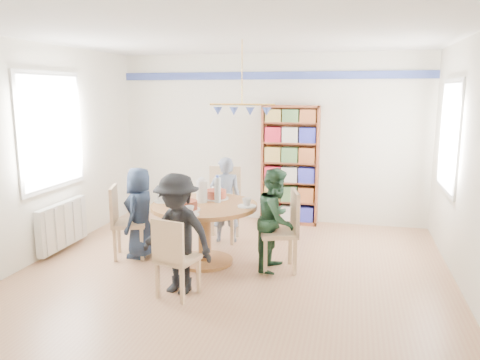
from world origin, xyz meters
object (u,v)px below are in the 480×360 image
(person_right, at_px, (276,219))
(person_far, at_px, (226,200))
(dining_table, at_px, (204,219))
(radiator, at_px, (63,225))
(chair_right, at_px, (285,227))
(chair_far, at_px, (223,200))
(person_left, at_px, (140,213))
(bookshelf, at_px, (290,166))
(person_near, at_px, (177,234))
(chair_left, at_px, (123,218))
(chair_near, at_px, (174,255))

(person_right, bearing_deg, person_far, 51.32)
(dining_table, bearing_deg, radiator, -179.94)
(chair_right, bearing_deg, chair_far, 136.24)
(person_left, relative_size, bookshelf, 0.61)
(chair_far, height_order, bookshelf, bookshelf)
(person_near, relative_size, bookshelf, 0.68)
(chair_left, xyz_separation_m, person_far, (1.10, 0.92, 0.09))
(chair_left, distance_m, person_left, 0.23)
(person_left, height_order, person_far, person_far)
(person_left, relative_size, person_right, 0.95)
(person_right, relative_size, person_near, 0.96)
(radiator, relative_size, person_right, 0.81)
(person_left, bearing_deg, person_near, 42.39)
(chair_right, xyz_separation_m, person_far, (-0.97, 0.88, 0.08))
(bookshelf, bearing_deg, dining_table, -110.92)
(chair_far, bearing_deg, person_left, -130.86)
(radiator, height_order, person_near, person_near)
(chair_near, xyz_separation_m, person_far, (0.01, 1.94, 0.14))
(radiator, height_order, person_left, person_left)
(radiator, height_order, chair_near, chair_near)
(chair_far, relative_size, bookshelf, 0.55)
(chair_left, bearing_deg, radiator, 177.48)
(person_near, bearing_deg, bookshelf, 88.29)
(radiator, bearing_deg, bookshelf, 36.38)
(chair_left, height_order, person_right, person_right)
(radiator, xyz_separation_m, person_near, (1.98, -0.89, 0.29))
(radiator, relative_size, bookshelf, 0.53)
(chair_right, relative_size, chair_near, 1.13)
(radiator, xyz_separation_m, chair_right, (2.99, 0.00, 0.18))
(person_left, xyz_separation_m, bookshelf, (1.65, 2.01, 0.35))
(radiator, distance_m, chair_left, 0.93)
(chair_near, bearing_deg, chair_far, 91.32)
(dining_table, xyz_separation_m, person_left, (-0.87, 0.03, 0.02))
(person_right, bearing_deg, chair_far, 49.88)
(chair_far, bearing_deg, dining_table, -88.04)
(person_left, bearing_deg, chair_left, -72.34)
(person_far, height_order, bookshelf, bookshelf)
(person_right, bearing_deg, chair_left, 98.11)
(person_right, bearing_deg, chair_near, 147.11)
(chair_near, relative_size, person_right, 0.69)
(chair_near, bearing_deg, person_right, 50.31)
(dining_table, distance_m, person_near, 0.90)
(chair_far, xyz_separation_m, person_left, (-0.84, -0.97, 0.01))
(chair_far, bearing_deg, chair_left, -135.17)
(chair_near, bearing_deg, chair_right, 46.92)
(chair_near, height_order, person_left, person_left)
(bookshelf, bearing_deg, person_left, -129.35)
(chair_right, height_order, person_far, person_far)
(chair_far, relative_size, person_near, 0.81)
(radiator, relative_size, chair_far, 0.96)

